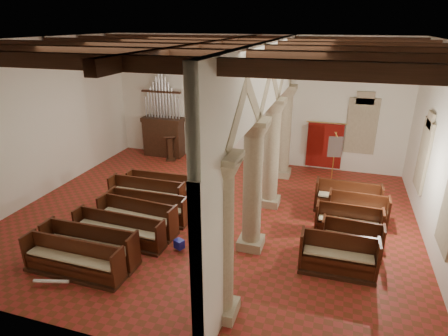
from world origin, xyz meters
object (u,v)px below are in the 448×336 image
at_px(lectern, 171,150).
at_px(nave_pew_0, 74,264).
at_px(processional_banner, 332,171).
at_px(pipe_organ, 163,130).
at_px(aisle_pew_0, 337,260).

bearing_deg(lectern, nave_pew_0, -97.55).
xyz_separation_m(processional_banner, nave_pew_0, (-6.49, -8.01, -0.47)).
relative_size(pipe_organ, processional_banner, 1.80).
relative_size(pipe_organ, nave_pew_0, 1.50).
distance_m(lectern, nave_pew_0, 9.25).
bearing_deg(processional_banner, lectern, 160.92).
bearing_deg(aisle_pew_0, nave_pew_0, -162.83).
bearing_deg(nave_pew_0, lectern, 98.73).
relative_size(processional_banner, aisle_pew_0, 1.17).
bearing_deg(processional_banner, pipe_organ, 157.48).
xyz_separation_m(lectern, processional_banner, (7.83, -1.14, 0.26)).
bearing_deg(pipe_organ, nave_pew_0, -78.56).
relative_size(nave_pew_0, aisle_pew_0, 1.41).
bearing_deg(processional_banner, aisle_pew_0, -96.75).
xyz_separation_m(pipe_organ, lectern, (0.64, -0.62, -0.82)).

